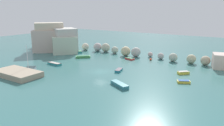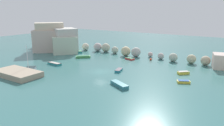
{
  "view_description": "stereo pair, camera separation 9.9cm",
  "coord_description": "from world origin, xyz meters",
  "px_view_note": "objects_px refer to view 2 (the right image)",
  "views": [
    {
      "loc": [
        27.08,
        -36.53,
        13.08
      ],
      "look_at": [
        0.0,
        4.64,
        1.0
      ],
      "focal_mm": 34.92,
      "sensor_mm": 36.0,
      "label": 1
    },
    {
      "loc": [
        27.16,
        -36.47,
        13.08
      ],
      "look_at": [
        0.0,
        4.64,
        1.0
      ],
      "focal_mm": 34.92,
      "sensor_mm": 36.0,
      "label": 2
    }
  ],
  "objects_px": {
    "stone_dock": "(17,73)",
    "moored_boat_1": "(119,85)",
    "moored_boat_5": "(184,82)",
    "moored_boat_2": "(183,73)",
    "moored_boat_4": "(130,59)",
    "moored_boat_0": "(29,70)",
    "channel_buoy": "(151,59)",
    "moored_boat_8": "(83,57)",
    "moored_boat_3": "(119,70)",
    "moored_boat_6": "(80,52)",
    "moored_boat_7": "(55,64)"
  },
  "relations": [
    {
      "from": "moored_boat_1",
      "to": "moored_boat_7",
      "type": "distance_m",
      "value": 21.72
    },
    {
      "from": "stone_dock",
      "to": "moored_boat_7",
      "type": "relative_size",
      "value": 2.51
    },
    {
      "from": "moored_boat_2",
      "to": "moored_boat_4",
      "type": "height_order",
      "value": "moored_boat_2"
    },
    {
      "from": "moored_boat_2",
      "to": "moored_boat_8",
      "type": "distance_m",
      "value": 27.97
    },
    {
      "from": "moored_boat_3",
      "to": "moored_boat_4",
      "type": "height_order",
      "value": "moored_boat_3"
    },
    {
      "from": "moored_boat_1",
      "to": "moored_boat_4",
      "type": "distance_m",
      "value": 21.45
    },
    {
      "from": "moored_boat_1",
      "to": "stone_dock",
      "type": "bearing_deg",
      "value": 43.29
    },
    {
      "from": "moored_boat_6",
      "to": "moored_boat_0",
      "type": "bearing_deg",
      "value": -32.47
    },
    {
      "from": "stone_dock",
      "to": "moored_boat_4",
      "type": "relative_size",
      "value": 3.7
    },
    {
      "from": "channel_buoy",
      "to": "moored_boat_4",
      "type": "xyz_separation_m",
      "value": [
        -5.13,
        -2.13,
        -0.1
      ]
    },
    {
      "from": "moored_boat_4",
      "to": "moored_boat_6",
      "type": "relative_size",
      "value": 0.88
    },
    {
      "from": "moored_boat_3",
      "to": "moored_boat_8",
      "type": "relative_size",
      "value": 0.76
    },
    {
      "from": "stone_dock",
      "to": "moored_boat_1",
      "type": "xyz_separation_m",
      "value": [
        20.5,
        6.11,
        -0.23
      ]
    },
    {
      "from": "moored_boat_0",
      "to": "moored_boat_7",
      "type": "distance_m",
      "value": 7.47
    },
    {
      "from": "moored_boat_6",
      "to": "channel_buoy",
      "type": "bearing_deg",
      "value": 48.57
    },
    {
      "from": "moored_boat_4",
      "to": "channel_buoy",
      "type": "bearing_deg",
      "value": -142.15
    },
    {
      "from": "moored_boat_5",
      "to": "moored_boat_7",
      "type": "xyz_separation_m",
      "value": [
        -30.14,
        -3.66,
        0.03
      ]
    },
    {
      "from": "moored_boat_0",
      "to": "channel_buoy",
      "type": "bearing_deg",
      "value": 105.79
    },
    {
      "from": "moored_boat_0",
      "to": "moored_boat_4",
      "type": "xyz_separation_m",
      "value": [
        12.36,
        22.68,
        -0.14
      ]
    },
    {
      "from": "moored_boat_2",
      "to": "moored_boat_7",
      "type": "height_order",
      "value": "moored_boat_2"
    },
    {
      "from": "moored_boat_4",
      "to": "moored_boat_8",
      "type": "height_order",
      "value": "moored_boat_8"
    },
    {
      "from": "moored_boat_3",
      "to": "moored_boat_0",
      "type": "bearing_deg",
      "value": 109.04
    },
    {
      "from": "stone_dock",
      "to": "moored_boat_1",
      "type": "height_order",
      "value": "stone_dock"
    },
    {
      "from": "moored_boat_0",
      "to": "moored_boat_3",
      "type": "height_order",
      "value": "moored_boat_0"
    },
    {
      "from": "moored_boat_2",
      "to": "moored_boat_8",
      "type": "relative_size",
      "value": 0.61
    },
    {
      "from": "moored_boat_0",
      "to": "moored_boat_3",
      "type": "distance_m",
      "value": 19.47
    },
    {
      "from": "channel_buoy",
      "to": "moored_boat_8",
      "type": "relative_size",
      "value": 0.17
    },
    {
      "from": "moored_boat_1",
      "to": "moored_boat_3",
      "type": "bearing_deg",
      "value": -30.87
    },
    {
      "from": "moored_boat_5",
      "to": "moored_boat_7",
      "type": "distance_m",
      "value": 30.37
    },
    {
      "from": "moored_boat_2",
      "to": "moored_boat_4",
      "type": "xyz_separation_m",
      "value": [
        -15.93,
        5.83,
        -0.07
      ]
    },
    {
      "from": "moored_boat_2",
      "to": "moored_boat_6",
      "type": "distance_m",
      "value": 34.46
    },
    {
      "from": "channel_buoy",
      "to": "moored_boat_4",
      "type": "distance_m",
      "value": 5.55
    },
    {
      "from": "moored_boat_3",
      "to": "moored_boat_8",
      "type": "distance_m",
      "value": 16.84
    },
    {
      "from": "stone_dock",
      "to": "moored_boat_8",
      "type": "height_order",
      "value": "stone_dock"
    },
    {
      "from": "moored_boat_5",
      "to": "moored_boat_8",
      "type": "distance_m",
      "value": 30.3
    },
    {
      "from": "moored_boat_2",
      "to": "moored_boat_3",
      "type": "height_order",
      "value": "moored_boat_2"
    },
    {
      "from": "stone_dock",
      "to": "moored_boat_7",
      "type": "height_order",
      "value": "stone_dock"
    },
    {
      "from": "moored_boat_1",
      "to": "moored_boat_7",
      "type": "relative_size",
      "value": 1.08
    },
    {
      "from": "channel_buoy",
      "to": "moored_boat_2",
      "type": "height_order",
      "value": "channel_buoy"
    },
    {
      "from": "moored_boat_7",
      "to": "moored_boat_1",
      "type": "bearing_deg",
      "value": 172.55
    },
    {
      "from": "moored_boat_0",
      "to": "moored_boat_2",
      "type": "distance_m",
      "value": 32.93
    },
    {
      "from": "moored_boat_2",
      "to": "moored_boat_8",
      "type": "xyz_separation_m",
      "value": [
        -27.97,
        0.63,
        -0.01
      ]
    },
    {
      "from": "moored_boat_1",
      "to": "moored_boat_8",
      "type": "distance_m",
      "value": 25.26
    },
    {
      "from": "channel_buoy",
      "to": "moored_boat_8",
      "type": "xyz_separation_m",
      "value": [
        -17.16,
        -7.32,
        -0.04
      ]
    },
    {
      "from": "stone_dock",
      "to": "moored_boat_5",
      "type": "bearing_deg",
      "value": 25.72
    },
    {
      "from": "stone_dock",
      "to": "moored_boat_3",
      "type": "xyz_separation_m",
      "value": [
        15.36,
        14.21,
        -0.3
      ]
    },
    {
      "from": "moored_boat_4",
      "to": "moored_boat_2",
      "type": "bearing_deg",
      "value": 175.18
    },
    {
      "from": "moored_boat_0",
      "to": "moored_boat_1",
      "type": "bearing_deg",
      "value": 59.28
    },
    {
      "from": "moored_boat_0",
      "to": "moored_boat_2",
      "type": "height_order",
      "value": "moored_boat_0"
    },
    {
      "from": "moored_boat_4",
      "to": "moored_boat_8",
      "type": "distance_m",
      "value": 13.11
    }
  ]
}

